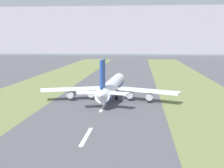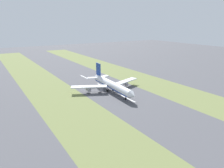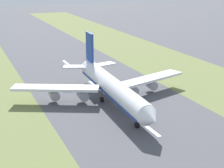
{
  "view_description": "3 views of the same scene",
  "coord_description": "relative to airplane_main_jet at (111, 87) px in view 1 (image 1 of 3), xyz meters",
  "views": [
    {
      "loc": [
        15.62,
        -146.57,
        28.08
      ],
      "look_at": [
        1.99,
        0.26,
        7.0
      ],
      "focal_mm": 50.0,
      "sensor_mm": 36.0,
      "label": 1
    },
    {
      "loc": [
        92.73,
        147.52,
        56.3
      ],
      "look_at": [
        1.99,
        0.26,
        7.0
      ],
      "focal_mm": 35.0,
      "sensor_mm": 36.0,
      "label": 2
    },
    {
      "loc": [
        46.99,
        109.78,
        42.4
      ],
      "look_at": [
        1.99,
        0.26,
        7.0
      ],
      "focal_mm": 60.0,
      "sensor_mm": 36.0,
      "label": 3
    }
  ],
  "objects": [
    {
      "name": "centreline_dash_near",
      "position": [
        -1.9,
        -58.1,
        -6.01
      ],
      "size": [
        1.2,
        18.0,
        0.01
      ],
      "primitive_type": "cube",
      "color": "silver",
      "rests_on": "ground"
    },
    {
      "name": "grass_median_east",
      "position": [
        43.1,
        1.64,
        -6.02
      ],
      "size": [
        40.0,
        600.0,
        0.01
      ],
      "primitive_type": "cube",
      "color": "olive",
      "rests_on": "ground"
    },
    {
      "name": "centreline_dash_mid",
      "position": [
        -1.9,
        -18.1,
        -6.01
      ],
      "size": [
        1.2,
        18.0,
        0.01
      ],
      "primitive_type": "cube",
      "color": "silver",
      "rests_on": "ground"
    },
    {
      "name": "ground_plane",
      "position": [
        -1.9,
        1.64,
        -6.02
      ],
      "size": [
        800.0,
        800.0,
        0.0
      ],
      "primitive_type": "plane",
      "color": "#4C4C51"
    },
    {
      "name": "airplane_main_jet",
      "position": [
        0.0,
        0.0,
        0.0
      ],
      "size": [
        64.06,
        67.19,
        20.2
      ],
      "color": "silver",
      "rests_on": "ground"
    },
    {
      "name": "mountain_ridge",
      "position": [
        -1.9,
        521.64,
        40.01
      ],
      "size": [
        800.0,
        120.0,
        92.07
      ],
      "primitive_type": "cube",
      "color": "gray",
      "rests_on": "ground"
    },
    {
      "name": "centreline_dash_far",
      "position": [
        -1.9,
        21.9,
        -6.01
      ],
      "size": [
        1.2,
        18.0,
        0.01
      ],
      "primitive_type": "cube",
      "color": "silver",
      "rests_on": "ground"
    },
    {
      "name": "grass_median_west",
      "position": [
        -46.9,
        1.64,
        -6.02
      ],
      "size": [
        40.0,
        600.0,
        0.01
      ],
      "primitive_type": "cube",
      "color": "olive",
      "rests_on": "ground"
    }
  ]
}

